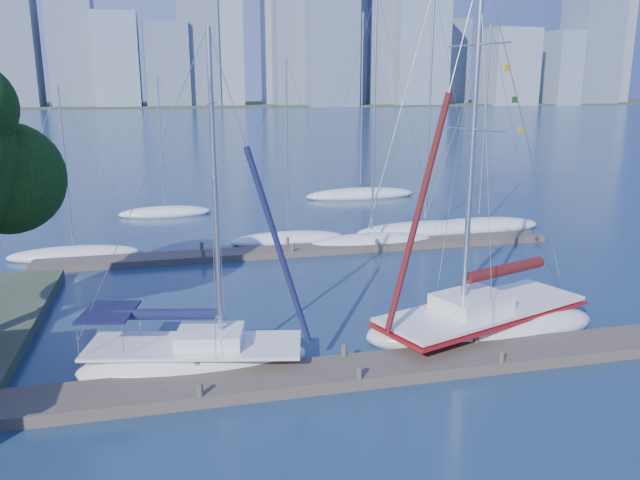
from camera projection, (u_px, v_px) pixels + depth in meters
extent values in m
plane|color=#173349|center=(351.00, 377.00, 20.81)|extent=(700.00, 700.00, 0.00)
cube|color=#51463B|center=(351.00, 372.00, 20.77)|extent=(26.00, 2.00, 0.40)
cube|color=#51463B|center=(307.00, 250.00, 36.33)|extent=(30.00, 1.80, 0.36)
cube|color=#38472D|center=(178.00, 105.00, 322.86)|extent=(800.00, 100.00, 1.50)
sphere|color=black|center=(7.00, 178.00, 22.49)|extent=(4.08, 4.08, 4.08)
ellipsoid|color=white|center=(195.00, 363.00, 21.36)|extent=(8.16, 4.15, 1.37)
cube|color=white|center=(194.00, 346.00, 21.21)|extent=(7.56, 3.83, 0.11)
cube|color=white|center=(210.00, 337.00, 21.15)|extent=(2.49, 2.09, 0.50)
cylinder|color=silver|center=(215.00, 195.00, 19.99)|extent=(0.16, 0.16, 10.29)
cylinder|color=silver|center=(165.00, 317.00, 20.94)|extent=(3.63, 0.87, 0.09)
cylinder|color=#111138|center=(165.00, 314.00, 20.92)|extent=(3.40, 1.08, 0.36)
cube|color=#111138|center=(108.00, 312.00, 20.86)|extent=(2.07, 2.47, 0.07)
ellipsoid|color=white|center=(482.00, 327.00, 24.40)|extent=(10.00, 6.10, 1.67)
cube|color=white|center=(483.00, 308.00, 24.22)|extent=(9.25, 5.64, 0.13)
cube|color=white|center=(471.00, 302.00, 23.77)|extent=(3.19, 2.80, 0.61)
cylinder|color=silver|center=(472.00, 147.00, 22.12)|extent=(0.20, 0.20, 12.47)
cylinder|color=silver|center=(505.00, 272.00, 24.51)|extent=(4.28, 1.61, 0.11)
cylinder|color=#470F15|center=(506.00, 270.00, 24.49)|extent=(4.05, 1.80, 0.44)
cube|color=maroon|center=(483.00, 313.00, 24.26)|extent=(9.48, 5.82, 0.11)
ellipsoid|color=white|center=(74.00, 255.00, 35.34)|extent=(7.25, 2.25, 0.96)
cylinder|color=silver|center=(65.00, 166.00, 34.13)|extent=(0.10, 0.10, 8.69)
ellipsoid|color=white|center=(288.00, 240.00, 38.76)|extent=(7.34, 2.87, 1.01)
cylinder|color=silver|center=(287.00, 145.00, 37.36)|extent=(0.11, 0.11, 10.17)
ellipsoid|color=white|center=(372.00, 243.00, 37.89)|extent=(8.14, 4.38, 1.15)
cylinder|color=silver|center=(374.00, 114.00, 36.05)|extent=(0.13, 0.13, 13.65)
ellipsoid|color=white|center=(424.00, 231.00, 40.93)|extent=(9.68, 5.61, 1.24)
cylinder|color=silver|center=(430.00, 106.00, 39.01)|extent=(0.13, 0.13, 14.26)
ellipsoid|color=white|center=(478.00, 227.00, 42.05)|extent=(9.10, 4.07, 1.23)
cylinder|color=silver|center=(485.00, 123.00, 40.39)|extent=(0.13, 0.13, 12.09)
ellipsoid|color=white|center=(165.00, 213.00, 46.94)|extent=(6.82, 2.11, 1.02)
cylinder|color=silver|center=(161.00, 140.00, 45.64)|extent=(0.11, 0.11, 9.32)
ellipsoid|color=white|center=(360.00, 195.00, 54.46)|extent=(10.07, 4.77, 1.26)
cylinder|color=silver|center=(362.00, 101.00, 52.54)|extent=(0.14, 0.14, 14.21)
cube|color=slate|center=(11.00, 42.00, 269.61)|extent=(21.09, 17.63, 56.31)
cube|color=#98A7B7|center=(74.00, 65.00, 297.49)|extent=(14.72, 17.61, 38.31)
cube|color=gray|center=(117.00, 61.00, 278.93)|extent=(19.06, 19.81, 41.19)
cube|color=slate|center=(167.00, 65.00, 285.95)|extent=(19.71, 16.86, 37.54)
cube|color=#98A7B7|center=(221.00, 10.00, 288.44)|extent=(18.33, 14.99, 87.28)
cube|color=gray|center=(281.00, 30.00, 311.38)|extent=(17.64, 17.46, 73.41)
cube|color=slate|center=(331.00, 13.00, 289.65)|extent=(23.88, 18.95, 84.80)
cube|color=#98A7B7|center=(362.00, 54.00, 313.70)|extent=(15.76, 17.11, 50.56)
cube|color=gray|center=(419.00, 48.00, 304.38)|extent=(25.92, 18.80, 55.38)
cube|color=slate|center=(451.00, 62.00, 341.04)|extent=(14.92, 17.52, 44.40)
cube|color=#98A7B7|center=(507.00, 67.00, 316.87)|extent=(23.83, 23.94, 37.53)
cube|color=gray|center=(560.00, 69.00, 323.96)|extent=(13.90, 21.38, 36.89)
cube|color=slate|center=(592.00, 32.00, 326.83)|extent=(22.77, 23.60, 74.76)
cube|color=#98A7B7|center=(612.00, 42.00, 352.13)|extent=(16.12, 17.08, 67.99)
cube|color=slate|center=(196.00, 3.00, 285.60)|extent=(18.37, 18.00, 93.57)
cube|color=slate|center=(292.00, 10.00, 296.27)|extent=(18.27, 18.00, 89.77)
cube|color=slate|center=(382.00, 11.00, 306.32)|extent=(16.35, 18.00, 91.19)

